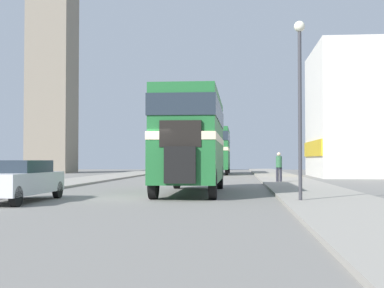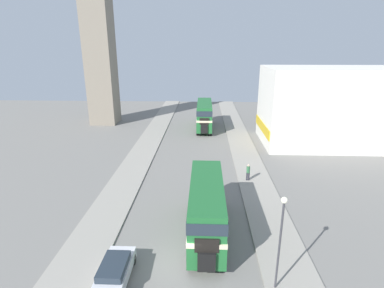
% 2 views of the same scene
% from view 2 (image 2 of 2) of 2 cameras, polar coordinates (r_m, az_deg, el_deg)
% --- Properties ---
extents(ground_plane, '(120.00, 120.00, 0.00)m').
position_cam_2_polar(ground_plane, '(20.80, -2.01, -22.26)').
color(ground_plane, slate).
extents(sidewalk_right, '(3.50, 120.00, 0.12)m').
position_cam_2_polar(sidewalk_right, '(21.41, 17.75, -21.67)').
color(sidewalk_right, gray).
rests_on(sidewalk_right, ground_plane).
extents(sidewalk_left, '(3.50, 120.00, 0.12)m').
position_cam_2_polar(sidewalk_left, '(22.23, -20.86, -20.36)').
color(sidewalk_left, gray).
rests_on(sidewalk_left, ground_plane).
extents(double_decker_bus, '(2.45, 9.43, 4.15)m').
position_cam_2_polar(double_decker_bus, '(22.29, 2.77, -11.43)').
color(double_decker_bus, '#1E602D').
rests_on(double_decker_bus, ground_plane).
extents(bus_distant, '(2.46, 10.48, 4.49)m').
position_cam_2_polar(bus_distant, '(50.90, 2.38, 5.88)').
color(bus_distant, '#1E602D').
rests_on(bus_distant, ground_plane).
extents(car_parked_near, '(1.67, 4.63, 1.41)m').
position_cam_2_polar(car_parked_near, '(19.68, -14.71, -22.90)').
color(car_parked_near, silver).
rests_on(car_parked_near, ground_plane).
extents(pedestrian_walking, '(0.36, 0.36, 1.76)m').
position_cam_2_polar(pedestrian_walking, '(31.70, 10.65, -5.14)').
color(pedestrian_walking, '#282833').
rests_on(pedestrian_walking, sidewalk_right).
extents(street_lamp, '(0.36, 0.36, 5.86)m').
position_cam_2_polar(street_lamp, '(17.57, 16.61, -15.51)').
color(street_lamp, '#38383D').
rests_on(street_lamp, sidewalk_right).
extents(church_tower, '(4.77, 4.77, 37.29)m').
position_cam_2_polar(church_tower, '(56.45, -17.81, 23.01)').
color(church_tower, gray).
rests_on(church_tower, ground_plane).
extents(shop_building_block, '(21.79, 10.82, 10.76)m').
position_cam_2_polar(shop_building_block, '(47.28, 26.65, 6.37)').
color(shop_building_block, silver).
rests_on(shop_building_block, ground_plane).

